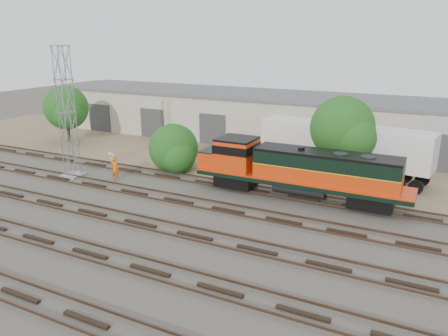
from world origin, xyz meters
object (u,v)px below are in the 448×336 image
at_px(locomotive, 297,170).
at_px(semi_trailer, 347,145).
at_px(signal_tower, 67,115).
at_px(worker, 115,168).

xyz_separation_m(locomotive, semi_trailer, (2.16, 6.97, 0.57)).
distance_m(signal_tower, worker, 5.86).
bearing_deg(worker, signal_tower, 11.44).
bearing_deg(signal_tower, locomotive, 10.42).
bearing_deg(signal_tower, semi_trailer, 26.57).
bearing_deg(signal_tower, worker, 11.77).
relative_size(locomotive, signal_tower, 1.46).
height_order(signal_tower, worker, signal_tower).
bearing_deg(locomotive, worker, -169.95).
distance_m(locomotive, worker, 14.96).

